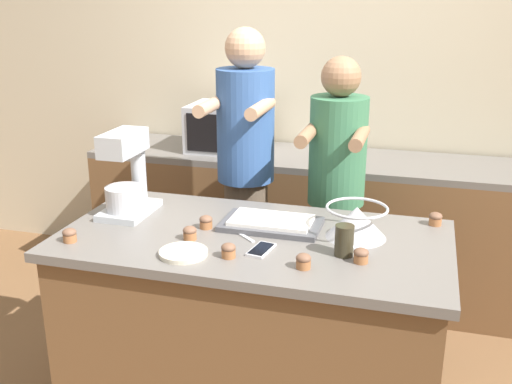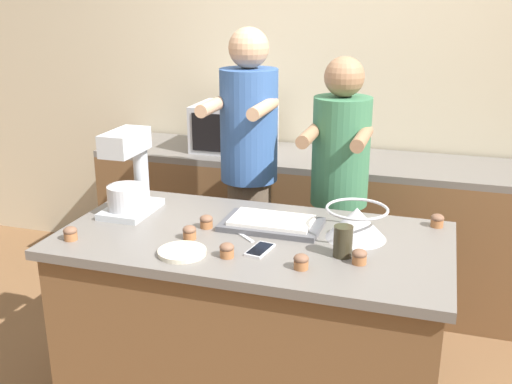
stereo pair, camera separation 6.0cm
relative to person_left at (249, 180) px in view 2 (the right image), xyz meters
name	(u,v)px [view 2 (the right image)]	position (x,y,z in m)	size (l,w,h in m)	color
back_wall	(331,77)	(0.25, 0.97, 0.44)	(10.00, 0.06, 2.70)	beige
island_counter	(253,329)	(0.25, -0.70, -0.46)	(1.63, 0.84, 0.90)	brown
back_counter	(315,225)	(0.25, 0.62, -0.46)	(2.80, 0.60, 0.91)	brown
person_left	(249,180)	(0.00, 0.00, 0.00)	(0.32, 0.49, 1.71)	brown
person_right	(338,201)	(0.49, 0.00, -0.07)	(0.31, 0.49, 1.58)	#232328
stand_mixer	(129,177)	(-0.38, -0.60, 0.16)	(0.20, 0.30, 0.39)	#B2B7BC
mixing_bowl	(356,222)	(0.66, -0.60, 0.06)	(0.26, 0.26, 0.13)	#BCBCC1
baking_tray	(272,223)	(0.29, -0.58, 0.00)	(0.43, 0.25, 0.04)	#4C4C51
microwave_oven	(234,127)	(-0.30, 0.61, 0.14)	(0.48, 0.38, 0.29)	#B7B7BC
cell_phone	(260,250)	(0.32, -0.84, -0.01)	(0.09, 0.15, 0.01)	silver
drinking_glass	(343,241)	(0.64, -0.79, 0.05)	(0.07, 0.07, 0.12)	#332D1E
small_plate	(182,252)	(0.04, -0.96, 0.00)	(0.19, 0.19, 0.02)	beige
knife	(237,232)	(0.17, -0.69, -0.01)	(0.18, 0.16, 0.01)	#BCBCC1
cupcake_0	(190,232)	(0.01, -0.81, 0.02)	(0.06, 0.06, 0.06)	#9E6038
cupcake_1	(70,233)	(-0.46, -0.97, 0.02)	(0.06, 0.06, 0.06)	#9E6038
cupcake_2	(206,221)	(0.03, -0.67, 0.02)	(0.06, 0.06, 0.06)	#9E6038
cupcake_3	(437,220)	(0.98, -0.36, 0.02)	(0.06, 0.06, 0.06)	#9E6038
cupcake_4	(359,256)	(0.71, -0.84, 0.02)	(0.06, 0.06, 0.06)	#9E6038
cupcake_5	(301,261)	(0.51, -0.95, 0.02)	(0.06, 0.06, 0.06)	#9E6038
cupcake_6	(227,250)	(0.22, -0.93, 0.02)	(0.06, 0.06, 0.06)	#9E6038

